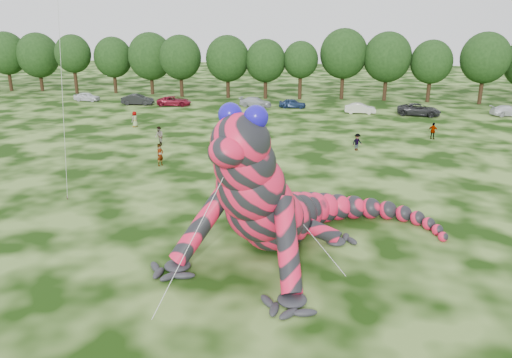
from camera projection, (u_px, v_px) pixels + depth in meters
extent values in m
plane|color=#16330A|center=(169.00, 288.00, 23.10)|extent=(240.00, 240.00, 0.00)
cylinder|color=silver|center=(61.00, 75.00, 29.27)|extent=(0.02, 0.02, 18.42)
cylinder|color=#382314|center=(67.00, 198.00, 34.35)|extent=(0.08, 0.08, 0.24)
imported|color=white|center=(87.00, 97.00, 74.58)|extent=(3.96, 1.81, 1.32)
imported|color=black|center=(138.00, 100.00, 71.37)|extent=(4.61, 1.87, 1.49)
imported|color=maroon|center=(174.00, 101.00, 70.66)|extent=(4.94, 2.59, 1.33)
imported|color=#ACB1B6|center=(255.00, 102.00, 69.99)|extent=(4.65, 2.25, 1.31)
imported|color=navy|center=(293.00, 103.00, 68.92)|extent=(3.72, 1.53, 1.26)
imported|color=beige|center=(360.00, 108.00, 64.92)|extent=(4.00, 1.42, 1.31)
imported|color=#27282A|center=(419.00, 110.00, 63.56)|extent=(5.70, 3.31, 1.49)
imported|color=silver|center=(509.00, 111.00, 63.20)|extent=(4.85, 2.66, 1.33)
imported|color=gray|center=(251.00, 174.00, 36.91)|extent=(1.69, 1.21, 1.76)
imported|color=gray|center=(357.00, 142.00, 46.78)|extent=(1.19, 1.12, 1.62)
imported|color=gray|center=(160.00, 155.00, 41.91)|extent=(0.69, 0.79, 1.83)
imported|color=gray|center=(159.00, 136.00, 48.55)|extent=(1.14, 1.16, 1.88)
imported|color=gray|center=(135.00, 119.00, 56.92)|extent=(0.77, 0.99, 1.78)
imported|color=gray|center=(433.00, 131.00, 51.09)|extent=(1.09, 0.76, 1.72)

